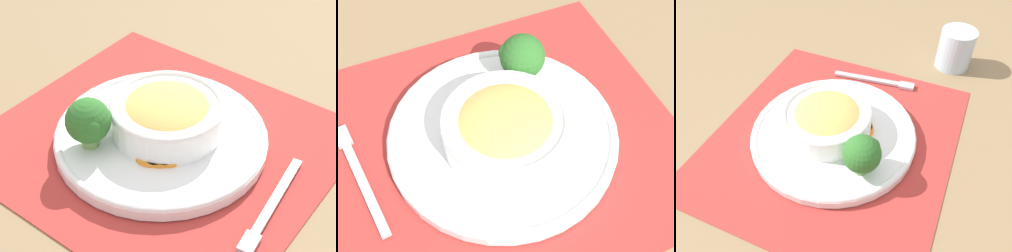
{
  "view_description": "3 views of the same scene",
  "coord_description": "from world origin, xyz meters",
  "views": [
    {
      "loc": [
        -0.44,
        0.44,
        0.54
      ],
      "look_at": [
        -0.02,
        0.01,
        0.05
      ],
      "focal_mm": 60.0,
      "sensor_mm": 36.0,
      "label": 1
    },
    {
      "loc": [
        -0.1,
        -0.36,
        0.53
      ],
      "look_at": [
        0.0,
        -0.01,
        0.04
      ],
      "focal_mm": 50.0,
      "sensor_mm": 36.0,
      "label": 2
    },
    {
      "loc": [
        0.35,
        0.23,
        0.47
      ],
      "look_at": [
        -0.01,
        0.02,
        0.03
      ],
      "focal_mm": 35.0,
      "sensor_mm": 36.0,
      "label": 3
    }
  ],
  "objects": [
    {
      "name": "ground_plane",
      "position": [
        0.0,
        0.0,
        0.0
      ],
      "size": [
        4.0,
        4.0,
        0.0
      ],
      "primitive_type": "plane",
      "color": "#8C704C"
    },
    {
      "name": "placemat",
      "position": [
        0.0,
        0.0,
        0.0
      ],
      "size": [
        0.53,
        0.49,
        0.0
      ],
      "color": "#B2332D",
      "rests_on": "ground_plane"
    },
    {
      "name": "plate",
      "position": [
        0.0,
        0.0,
        0.02
      ],
      "size": [
        0.31,
        0.31,
        0.02
      ],
      "color": "white",
      "rests_on": "placemat"
    },
    {
      "name": "bowl",
      "position": [
        0.0,
        -0.01,
        0.05
      ],
      "size": [
        0.17,
        0.17,
        0.06
      ],
      "color": "white",
      "rests_on": "plate"
    },
    {
      "name": "broccoli_floret",
      "position": [
        0.05,
        0.09,
        0.06
      ],
      "size": [
        0.06,
        0.06,
        0.08
      ],
      "color": "#759E51",
      "rests_on": "plate"
    },
    {
      "name": "carrot_slice_near",
      "position": [
        -0.03,
        0.04,
        0.02
      ],
      "size": [
        0.05,
        0.05,
        0.01
      ],
      "color": "orange",
      "rests_on": "plate"
    },
    {
      "name": "carrot_slice_middle",
      "position": [
        -0.03,
        0.04,
        0.02
      ],
      "size": [
        0.05,
        0.05,
        0.01
      ],
      "color": "orange",
      "rests_on": "plate"
    },
    {
      "name": "carrot_slice_far",
      "position": [
        -0.04,
        0.03,
        0.02
      ],
      "size": [
        0.05,
        0.05,
        0.01
      ],
      "color": "orange",
      "rests_on": "plate"
    },
    {
      "name": "fork",
      "position": [
        -0.2,
        0.01,
        0.01
      ],
      "size": [
        0.06,
        0.18,
        0.01
      ],
      "rotation": [
        0.0,
        0.0,
        0.23
      ],
      "color": "#B7B7BC",
      "rests_on": "placemat"
    }
  ]
}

